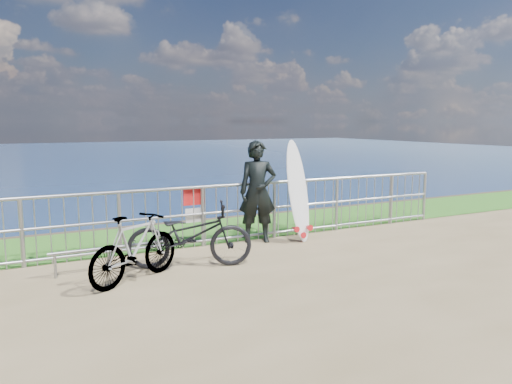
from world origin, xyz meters
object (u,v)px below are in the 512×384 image
bicycle_near (190,235)px  bicycle_far (135,248)px  surfboard (298,195)px  surfer (258,192)px

bicycle_near → bicycle_far: bicycle_near is taller
surfboard → bicycle_far: 3.56m
bicycle_near → bicycle_far: (-0.94, -0.33, -0.02)m
bicycle_far → surfboard: bearing=-102.5°
surfboard → bicycle_far: size_ratio=1.19×
surfer → bicycle_near: (-1.72, -1.01, -0.45)m
surfer → surfboard: 0.78m
surfer → bicycle_far: surfer is taller
bicycle_far → surfer: bearing=-93.0°
surfer → bicycle_near: 2.04m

